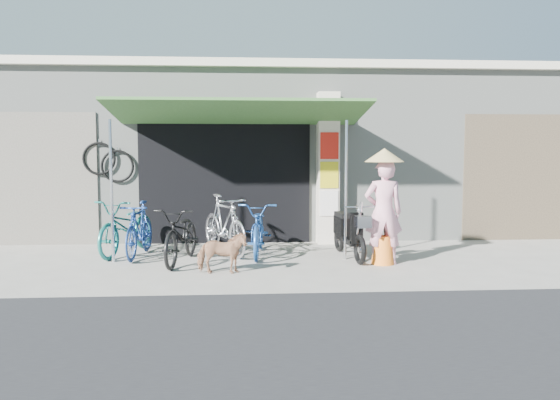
{
  "coord_description": "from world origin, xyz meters",
  "views": [
    {
      "loc": [
        -0.82,
        -8.37,
        1.82
      ],
      "look_at": [
        -0.2,
        1.0,
        1.0
      ],
      "focal_mm": 35.0,
      "sensor_mm": 36.0,
      "label": 1
    }
  ],
  "objects": [
    {
      "name": "nun",
      "position": [
        1.44,
        0.31,
        0.92
      ],
      "size": [
        0.64,
        0.64,
        1.89
      ],
      "rotation": [
        0.0,
        0.0,
        3.1
      ],
      "color": "pink",
      "rests_on": "ground"
    },
    {
      "name": "ground",
      "position": [
        0.0,
        0.0,
        0.0
      ],
      "size": [
        80.0,
        80.0,
        0.0
      ],
      "primitive_type": "plane",
      "color": "gray",
      "rests_on": "ground"
    },
    {
      "name": "neighbour_left",
      "position": [
        -5.0,
        2.59,
        1.3
      ],
      "size": [
        2.6,
        0.06,
        2.6
      ],
      "primitive_type": "cube",
      "color": "#6B665B",
      "rests_on": "ground"
    },
    {
      "name": "bike_silver",
      "position": [
        -1.18,
        1.38,
        0.53
      ],
      "size": [
        1.23,
        1.82,
        1.07
      ],
      "primitive_type": "imported",
      "rotation": [
        0.0,
        0.0,
        0.45
      ],
      "color": "silver",
      "rests_on": "ground"
    },
    {
      "name": "bicycle_shop",
      "position": [
        -0.0,
        5.09,
        1.83
      ],
      "size": [
        12.3,
        5.3,
        3.66
      ],
      "color": "gray",
      "rests_on": "ground"
    },
    {
      "name": "bike_navy",
      "position": [
        -0.56,
        1.18,
        0.48
      ],
      "size": [
        0.79,
        1.88,
        0.96
      ],
      "primitive_type": "imported",
      "rotation": [
        0.0,
        0.0,
        -0.08
      ],
      "color": "#215099",
      "rests_on": "ground"
    },
    {
      "name": "neighbour_right",
      "position": [
        5.0,
        2.59,
        1.3
      ],
      "size": [
        2.6,
        0.06,
        2.6
      ],
      "primitive_type": "cube",
      "color": "brown",
      "rests_on": "ground"
    },
    {
      "name": "bike_teal",
      "position": [
        -2.91,
        1.49,
        0.5
      ],
      "size": [
        1.17,
        2.0,
        0.99
      ],
      "primitive_type": "imported",
      "rotation": [
        0.0,
        0.0,
        -0.28
      ],
      "color": "#176860",
      "rests_on": "ground"
    },
    {
      "name": "road_strip",
      "position": [
        0.0,
        -4.5,
        0.01
      ],
      "size": [
        80.0,
        6.0,
        0.01
      ],
      "primitive_type": "cube",
      "color": "#28292B",
      "rests_on": "ground"
    },
    {
      "name": "awning",
      "position": [
        -0.9,
        1.63,
        2.51
      ],
      "size": [
        4.6,
        1.88,
        2.72
      ],
      "color": "#315D2A",
      "rests_on": "ground"
    },
    {
      "name": "bike_blue",
      "position": [
        -2.64,
        1.17,
        0.48
      ],
      "size": [
        0.59,
        1.64,
        0.97
      ],
      "primitive_type": "imported",
      "rotation": [
        0.0,
        0.0,
        -0.09
      ],
      "color": "navy",
      "rests_on": "ground"
    },
    {
      "name": "shop_pillar",
      "position": [
        0.85,
        2.45,
        1.5
      ],
      "size": [
        0.42,
        0.44,
        3.0
      ],
      "color": "beige",
      "rests_on": "ground"
    },
    {
      "name": "bike_black",
      "position": [
        -1.84,
        0.62,
        0.47
      ],
      "size": [
        0.89,
        1.85,
        0.93
      ],
      "primitive_type": "imported",
      "rotation": [
        0.0,
        0.0,
        -0.16
      ],
      "color": "black",
      "rests_on": "ground"
    },
    {
      "name": "moped",
      "position": [
        0.98,
        0.91,
        0.44
      ],
      "size": [
        0.48,
        1.69,
        0.96
      ],
      "rotation": [
        0.0,
        0.0,
        0.11
      ],
      "color": "black",
      "rests_on": "ground"
    },
    {
      "name": "street_dog",
      "position": [
        -1.16,
        -0.25,
        0.32
      ],
      "size": [
        0.77,
        0.37,
        0.64
      ],
      "primitive_type": "imported",
      "rotation": [
        0.0,
        0.0,
        1.53
      ],
      "color": "tan",
      "rests_on": "ground"
    }
  ]
}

